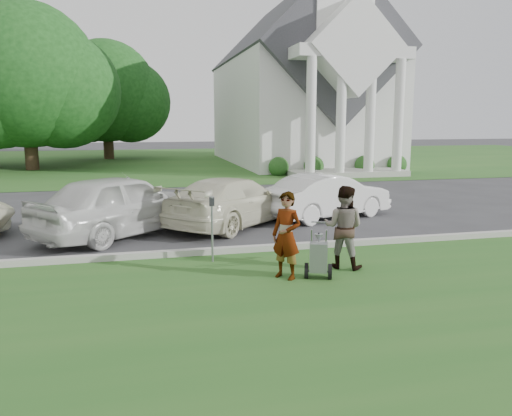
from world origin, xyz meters
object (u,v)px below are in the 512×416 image
object	(u,v)px
person_left	(286,236)
parking_meter_near	(212,221)
car_b	(122,204)
car_c	(233,201)
tree_left	(26,82)
tree_back	(106,96)
car_d	(328,196)
striping_cart	(318,258)
church	(299,75)
person_right	(343,228)

from	to	relation	value
person_left	parking_meter_near	distance (m)	1.83
car_b	car_c	bearing A→B (deg)	-118.83
person_left	car_c	bearing A→B (deg)	140.46
car_c	tree_left	bearing A→B (deg)	-19.66
tree_back	car_d	distance (m)	27.45
striping_cart	parking_meter_near	bearing A→B (deg)	159.71
church	striping_cart	world-z (taller)	church
person_left	person_right	size ratio (longest dim) A/B	0.99
church	striping_cart	size ratio (longest dim) A/B	22.39
person_left	car_d	world-z (taller)	person_left
tree_left	person_right	size ratio (longest dim) A/B	6.43
church	striping_cart	distance (m)	26.45
car_d	striping_cart	bearing A→B (deg)	136.06
church	striping_cart	xyz separation A→B (m)	(-7.65, -24.70, -5.54)
tree_back	car_c	size ratio (longest dim) A/B	2.05
church	tree_left	bearing A→B (deg)	-176.21
person_left	car_d	distance (m)	6.16
church	tree_left	distance (m)	17.07
car_d	tree_left	bearing A→B (deg)	12.12
striping_cart	parking_meter_near	distance (m)	2.39
parking_meter_near	car_b	distance (m)	3.56
car_c	parking_meter_near	bearing A→B (deg)	117.76
car_c	car_d	xyz separation A→B (m)	(3.00, 0.41, -0.01)
parking_meter_near	car_d	world-z (taller)	parking_meter_near
car_d	car_b	bearing A→B (deg)	78.44
person_left	car_b	distance (m)	5.37
car_c	striping_cart	bearing A→B (deg)	142.17
car_b	church	bearing A→B (deg)	-69.01
striping_cart	person_left	world-z (taller)	person_left
car_b	tree_back	bearing A→B (deg)	-36.10
striping_cart	car_c	size ratio (longest dim) A/B	0.23
striping_cart	car_d	size ratio (longest dim) A/B	0.26
tree_left	person_left	size ratio (longest dim) A/B	6.52
person_left	car_d	xyz separation A→B (m)	(2.94, 5.41, -0.14)
striping_cart	car_c	bearing A→B (deg)	117.90
parking_meter_near	car_d	distance (m)	5.75
church	parking_meter_near	size ratio (longest dim) A/B	17.29
person_left	church	bearing A→B (deg)	121.26
striping_cart	person_right	bearing A→B (deg)	57.72
striping_cart	person_right	world-z (taller)	person_right
tree_back	person_left	bearing A→B (deg)	-81.36
person_left	car_c	world-z (taller)	person_left
tree_back	car_c	world-z (taller)	tree_back
person_left	car_b	size ratio (longest dim) A/B	0.35
tree_back	person_right	distance (m)	31.87
tree_back	person_left	size ratio (longest dim) A/B	5.90
parking_meter_near	car_c	bearing A→B (deg)	72.73
tree_back	car_b	world-z (taller)	tree_back
car_b	parking_meter_near	bearing A→B (deg)	172.16
church	tree_back	bearing A→B (deg)	152.15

